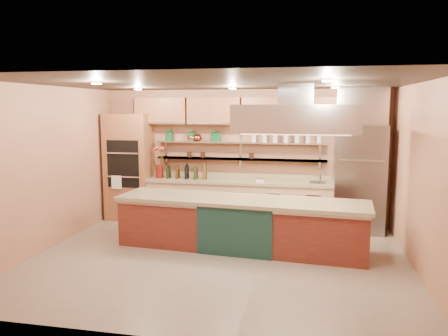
% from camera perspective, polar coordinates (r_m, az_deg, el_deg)
% --- Properties ---
extents(floor, '(6.00, 5.00, 0.02)m').
position_cam_1_polar(floor, '(7.20, -0.72, -11.89)').
color(floor, gray).
rests_on(floor, ground).
extents(ceiling, '(6.00, 5.00, 0.02)m').
position_cam_1_polar(ceiling, '(6.78, -0.76, 11.04)').
color(ceiling, black).
rests_on(ceiling, wall_back).
extents(wall_back, '(6.00, 0.04, 2.80)m').
position_cam_1_polar(wall_back, '(9.29, 2.50, 1.56)').
color(wall_back, '#AB6F50').
rests_on(wall_back, floor).
extents(wall_front, '(6.00, 0.04, 2.80)m').
position_cam_1_polar(wall_front, '(4.49, -7.51, -5.49)').
color(wall_front, '#AB6F50').
rests_on(wall_front, floor).
extents(wall_left, '(0.04, 5.00, 2.80)m').
position_cam_1_polar(wall_left, '(8.03, -22.15, -0.04)').
color(wall_left, '#AB6F50').
rests_on(wall_left, floor).
extents(wall_right, '(0.04, 5.00, 2.80)m').
position_cam_1_polar(wall_right, '(6.89, 24.47, -1.42)').
color(wall_right, '#AB6F50').
rests_on(wall_right, floor).
extents(oven_stack, '(0.95, 0.64, 2.30)m').
position_cam_1_polar(oven_stack, '(9.71, -12.25, 0.18)').
color(oven_stack, '#955736').
rests_on(oven_stack, floor).
extents(refrigerator, '(0.95, 0.72, 2.10)m').
position_cam_1_polar(refrigerator, '(8.92, 17.20, -1.33)').
color(refrigerator, gray).
rests_on(refrigerator, floor).
extents(back_counter, '(3.84, 0.64, 0.93)m').
position_cam_1_polar(back_counter, '(9.16, 1.86, -4.46)').
color(back_counter, tan).
rests_on(back_counter, floor).
extents(wall_shelf_lower, '(3.60, 0.26, 0.03)m').
position_cam_1_polar(wall_shelf_lower, '(9.18, 2.07, 1.17)').
color(wall_shelf_lower, silver).
rests_on(wall_shelf_lower, wall_back).
extents(wall_shelf_upper, '(3.60, 0.26, 0.03)m').
position_cam_1_polar(wall_shelf_upper, '(9.14, 2.08, 3.35)').
color(wall_shelf_upper, silver).
rests_on(wall_shelf_upper, wall_back).
extents(upper_cabinets, '(4.60, 0.36, 0.55)m').
position_cam_1_polar(upper_cabinets, '(9.06, 2.36, 7.42)').
color(upper_cabinets, '#955736').
rests_on(upper_cabinets, wall_back).
extents(range_hood, '(2.00, 1.00, 0.45)m').
position_cam_1_polar(range_hood, '(7.24, 9.36, 6.39)').
color(range_hood, silver).
rests_on(range_hood, ceiling).
extents(ceiling_downlights, '(4.00, 2.80, 0.02)m').
position_cam_1_polar(ceiling_downlights, '(6.98, -0.41, 10.70)').
color(ceiling_downlights, '#FFE5A5').
rests_on(ceiling_downlights, ceiling).
extents(island, '(4.28, 1.26, 0.88)m').
position_cam_1_polar(island, '(7.60, 2.19, -7.28)').
color(island, maroon).
rests_on(island, floor).
extents(flower_vase, '(0.21, 0.21, 0.29)m').
position_cam_1_polar(flower_vase, '(9.43, -8.43, -0.42)').
color(flower_vase, '#5B100D').
rests_on(flower_vase, back_counter).
extents(oil_bottle_cluster, '(0.93, 0.29, 0.30)m').
position_cam_1_polar(oil_bottle_cluster, '(9.25, -4.92, -0.50)').
color(oil_bottle_cluster, black).
rests_on(oil_bottle_cluster, back_counter).
extents(kitchen_scale, '(0.19, 0.15, 0.09)m').
position_cam_1_polar(kitchen_scale, '(8.95, 4.78, -1.44)').
color(kitchen_scale, silver).
rests_on(kitchen_scale, back_counter).
extents(bar_faucet, '(0.04, 0.04, 0.21)m').
position_cam_1_polar(bar_faucet, '(8.99, 12.46, -1.19)').
color(bar_faucet, silver).
rests_on(bar_faucet, back_counter).
extents(copper_kettle, '(0.23, 0.23, 0.15)m').
position_cam_1_polar(copper_kettle, '(9.33, -3.47, 3.99)').
color(copper_kettle, '#B04528').
rests_on(copper_kettle, wall_shelf_upper).
extents(green_canister, '(0.15, 0.15, 0.17)m').
position_cam_1_polar(green_canister, '(9.22, -0.77, 4.00)').
color(green_canister, '#0F4924').
rests_on(green_canister, wall_shelf_upper).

